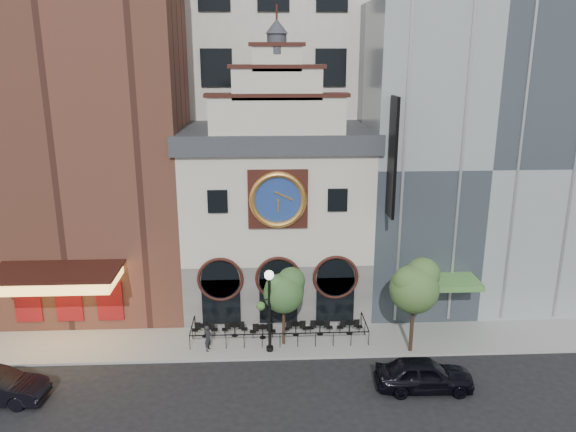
% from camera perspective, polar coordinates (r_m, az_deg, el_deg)
% --- Properties ---
extents(ground, '(120.00, 120.00, 0.00)m').
position_cam_1_polar(ground, '(33.22, -0.75, -14.44)').
color(ground, black).
rests_on(ground, ground).
extents(sidewalk, '(44.00, 5.00, 0.15)m').
position_cam_1_polar(sidewalk, '(35.36, -0.90, -12.28)').
color(sidewalk, gray).
rests_on(sidewalk, ground).
extents(clock_building, '(12.60, 8.78, 18.65)m').
position_cam_1_polar(clock_building, '(37.84, -1.21, 0.46)').
color(clock_building, '#605E5B').
rests_on(clock_building, ground).
extents(theater_building, '(14.00, 15.60, 25.00)m').
position_cam_1_polar(theater_building, '(40.63, -20.24, 9.07)').
color(theater_building, brown).
rests_on(theater_building, ground).
extents(retail_building, '(14.00, 14.40, 20.00)m').
position_cam_1_polar(retail_building, '(41.59, 16.98, 6.06)').
color(retail_building, gray).
rests_on(retail_building, ground).
extents(office_tower, '(20.00, 16.00, 40.00)m').
position_cam_1_polar(office_tower, '(48.73, -1.73, 19.73)').
color(office_tower, silver).
rests_on(office_tower, ground).
extents(cafe_railing, '(10.60, 2.60, 0.90)m').
position_cam_1_polar(cafe_railing, '(35.11, -0.90, -11.53)').
color(cafe_railing, black).
rests_on(cafe_railing, sidewalk).
extents(bistro_0, '(1.58, 0.68, 0.90)m').
position_cam_1_polar(bistro_0, '(35.53, -8.45, -11.34)').
color(bistro_0, black).
rests_on(bistro_0, sidewalk).
extents(bistro_1, '(1.58, 0.68, 0.90)m').
position_cam_1_polar(bistro_1, '(35.38, -5.44, -11.35)').
color(bistro_1, black).
rests_on(bistro_1, sidewalk).
extents(bistro_2, '(1.58, 0.68, 0.90)m').
position_cam_1_polar(bistro_2, '(35.03, -2.59, -11.59)').
color(bistro_2, black).
rests_on(bistro_2, sidewalk).
extents(bistro_3, '(1.58, 0.68, 0.90)m').
position_cam_1_polar(bistro_3, '(35.34, 0.80, -11.31)').
color(bistro_3, black).
rests_on(bistro_3, sidewalk).
extents(bistro_4, '(1.58, 0.68, 0.90)m').
position_cam_1_polar(bistro_4, '(35.47, 3.27, -11.23)').
color(bistro_4, black).
rests_on(bistro_4, sidewalk).
extents(bistro_5, '(1.58, 0.68, 0.90)m').
position_cam_1_polar(bistro_5, '(35.69, 6.28, -11.12)').
color(bistro_5, black).
rests_on(bistro_5, sidewalk).
extents(car_right, '(5.11, 2.18, 1.72)m').
position_cam_1_polar(car_right, '(31.12, 13.67, -15.37)').
color(car_right, black).
rests_on(car_right, ground).
extents(pedestrian, '(0.54, 0.66, 1.57)m').
position_cam_1_polar(pedestrian, '(33.85, -8.12, -12.18)').
color(pedestrian, black).
rests_on(pedestrian, sidewalk).
extents(lamppost, '(1.51, 0.97, 5.04)m').
position_cam_1_polar(lamppost, '(32.46, -1.91, -8.71)').
color(lamppost, black).
rests_on(lamppost, sidewalk).
extents(tree_left, '(2.47, 2.38, 4.75)m').
position_cam_1_polar(tree_left, '(33.07, -0.38, -7.51)').
color(tree_left, '#382619').
rests_on(tree_left, sidewalk).
extents(tree_right, '(2.92, 2.82, 5.63)m').
position_cam_1_polar(tree_right, '(32.89, 12.80, -6.85)').
color(tree_right, '#382619').
rests_on(tree_right, sidewalk).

